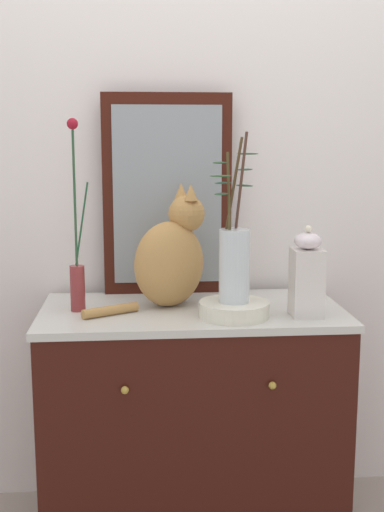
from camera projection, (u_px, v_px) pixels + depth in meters
wall_back at (185, 161)px, 2.44m from camera, size 4.40×0.08×2.60m
sideboard at (192, 421)px, 2.27m from camera, size 1.02×0.54×0.82m
mirror_leaning at (167, 195)px, 2.36m from camera, size 0.47×0.03×0.73m
cat_sitting at (171, 257)px, 2.20m from camera, size 0.44×0.30×0.42m
vase_slim_green at (77, 265)px, 2.14m from camera, size 0.07×0.05×0.63m
bowl_porcelain at (234, 309)px, 2.08m from camera, size 0.23×0.23×0.05m
vase_glass_clear at (234, 260)px, 2.06m from camera, size 0.17×0.15×0.54m
jar_lidded_porcelain at (307, 276)px, 2.08m from camera, size 0.10×0.10×0.30m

